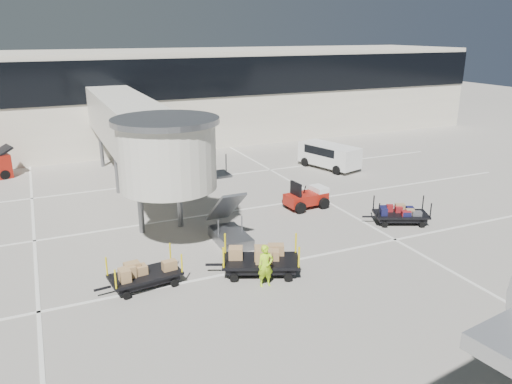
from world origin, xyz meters
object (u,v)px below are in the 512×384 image
box_cart_far (146,275)px  minivan (328,154)px  suitcase_cart (399,214)px  ground_worker (266,266)px  baggage_tug (307,198)px  box_cart_near (263,261)px

box_cart_far → minivan: bearing=31.1°
suitcase_cart → ground_worker: (-9.28, -3.26, 0.37)m
minivan → box_cart_far: bearing=-159.4°
baggage_tug → ground_worker: 9.57m
box_cart_near → ground_worker: size_ratio=2.24×
suitcase_cart → box_cart_near: size_ratio=0.87×
box_cart_near → ground_worker: 1.08m
ground_worker → minivan: minivan is taller
box_cart_near → minivan: size_ratio=0.79×
baggage_tug → box_cart_near: (-5.73, -6.41, -0.02)m
baggage_tug → box_cart_far: baggage_tug is taller
baggage_tug → minivan: bearing=45.7°
baggage_tug → suitcase_cart: 5.22m
box_cart_far → minivan: (16.14, 12.50, 0.53)m
box_cart_near → ground_worker: bearing=-86.1°
minivan → baggage_tug: bearing=-146.5°
box_cart_far → baggage_tug: bearing=21.3°
suitcase_cart → ground_worker: ground_worker is taller
minivan → suitcase_cart: bearing=-119.9°
baggage_tug → ground_worker: bearing=-134.4°
suitcase_cart → box_cart_near: box_cart_near is taller
box_cart_near → ground_worker: (-0.35, -0.98, 0.30)m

